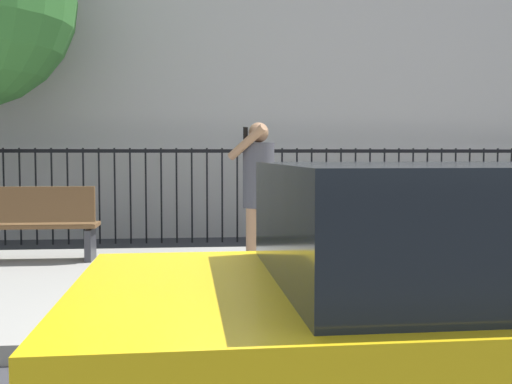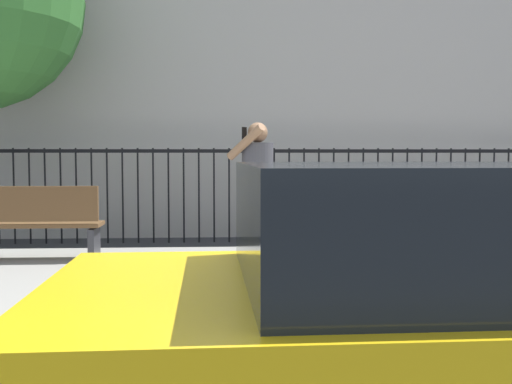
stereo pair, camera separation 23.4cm
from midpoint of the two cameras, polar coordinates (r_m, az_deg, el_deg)
The scene contains 6 objects.
ground_plane at distance 4.66m, azimuth 8.16°, elevation -15.16°, with size 60.00×60.00×0.00m, color #333338.
sidewalk at distance 6.74m, azimuth 4.40°, elevation -8.60°, with size 28.00×4.40×0.15m, color gray.
iron_fence at distance 10.27m, azimuth 1.66°, elevation 0.93°, with size 12.03×0.04×1.60m.
taxi_yellow at distance 3.12m, azimuth 23.46°, elevation -11.45°, with size 4.24×1.93×1.45m.
pedestrian_on_phone at distance 6.55m, azimuth 1.32°, elevation 0.38°, with size 0.68×0.69×1.69m.
street_bench at distance 8.08m, azimuth -19.24°, elevation -2.62°, with size 1.60×0.45×0.95m.
Camera 2 is at (-0.77, -4.33, 1.49)m, focal length 42.44 mm.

